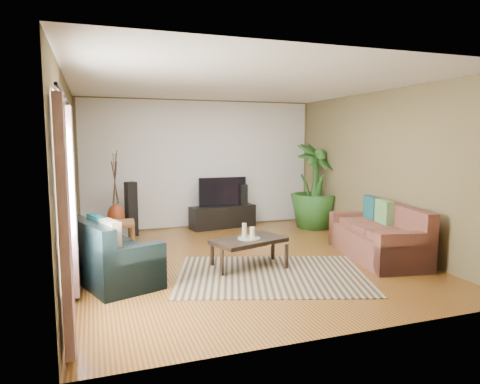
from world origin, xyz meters
name	(u,v)px	position (x,y,z in m)	size (l,w,h in m)	color
floor	(244,260)	(0.00, 0.00, 0.00)	(5.50, 5.50, 0.00)	#936026
ceiling	(244,84)	(0.00, 0.00, 2.70)	(5.50, 5.50, 0.00)	white
wall_back	(201,164)	(0.00, 2.75, 1.35)	(5.00, 5.00, 0.00)	brown
wall_front	(344,197)	(0.00, -2.75, 1.35)	(5.00, 5.00, 0.00)	brown
wall_left	(69,179)	(-2.50, 0.00, 1.35)	(5.50, 5.50, 0.00)	brown
wall_right	(381,170)	(2.50, 0.00, 1.35)	(5.50, 5.50, 0.00)	brown
backwall_panel	(201,164)	(0.00, 2.74, 1.35)	(4.90, 4.90, 0.00)	white
window_pane	(62,188)	(-2.48, -1.60, 1.40)	(1.80, 1.80, 0.00)	white
curtain_near	(65,228)	(-2.43, -2.35, 1.15)	(0.08, 0.35, 2.20)	gray
curtain_far	(72,202)	(-2.43, -0.85, 1.15)	(0.08, 0.35, 2.20)	gray
curtain_rod	(63,95)	(-2.43, -1.60, 2.30)	(0.03, 0.03, 1.90)	black
sofa_left	(106,247)	(-2.06, -0.16, 0.42)	(1.90, 0.81, 0.85)	black
sofa_right	(377,231)	(2.04, -0.55, 0.42)	(1.91, 0.86, 0.85)	brown
area_rug	(272,275)	(0.10, -0.84, 0.01)	(2.59, 1.84, 0.01)	#9C865C
coffee_table	(249,253)	(-0.07, -0.40, 0.22)	(1.06, 0.58, 0.43)	black
candle_tray	(249,238)	(-0.07, -0.40, 0.44)	(0.33, 0.33, 0.01)	gray
candle_tall	(244,231)	(-0.13, -0.37, 0.55)	(0.07, 0.07, 0.21)	beige
candle_mid	(252,233)	(-0.03, -0.44, 0.53)	(0.07, 0.07, 0.16)	white
candle_short	(252,232)	(0.00, -0.34, 0.52)	(0.07, 0.07, 0.14)	beige
tv_stand	(223,216)	(0.40, 2.50, 0.23)	(1.40, 0.42, 0.47)	black
television	(223,192)	(0.40, 2.50, 0.77)	(1.03, 0.06, 0.61)	black
speaker_left	(131,209)	(-1.51, 2.32, 0.53)	(0.19, 0.21, 1.06)	black
speaker_right	(243,205)	(0.86, 2.50, 0.45)	(0.16, 0.18, 0.91)	black
potted_plant	(315,186)	(2.25, 1.85, 0.90)	(1.00, 1.00, 1.79)	#1F4B19
plant_pot	(314,221)	(2.25, 1.85, 0.13)	(0.33, 0.33, 0.26)	black
pedestal	(117,234)	(-1.82, 1.82, 0.17)	(0.34, 0.34, 0.34)	gray
vase	(116,216)	(-1.82, 1.82, 0.49)	(0.31, 0.31, 0.43)	maroon
side_table	(119,238)	(-1.83, 1.02, 0.27)	(0.51, 0.51, 0.54)	#915F2F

